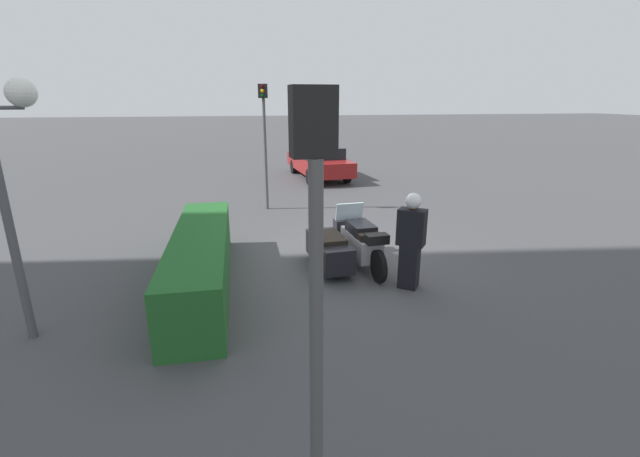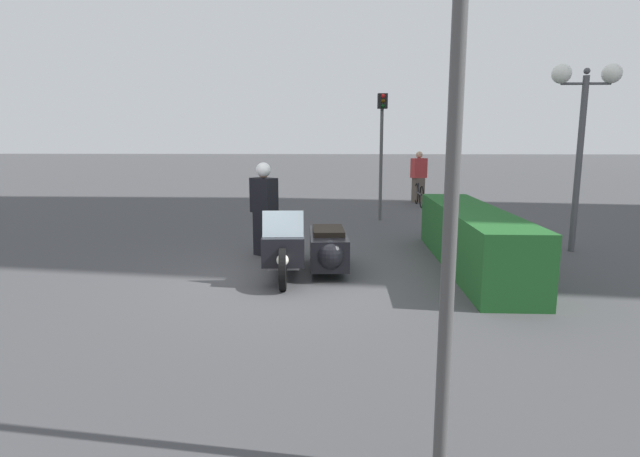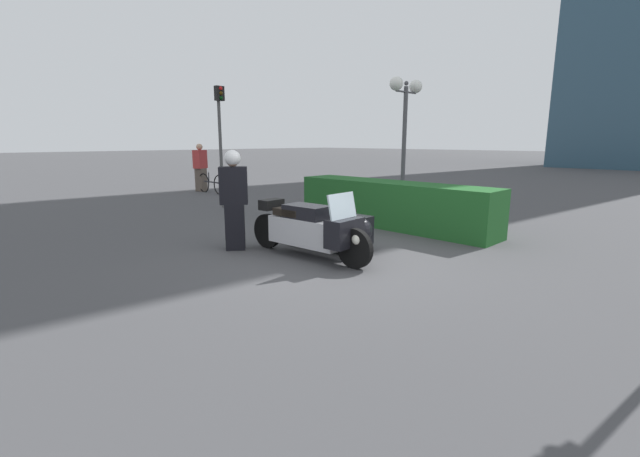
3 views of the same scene
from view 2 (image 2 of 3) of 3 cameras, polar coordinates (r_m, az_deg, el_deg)
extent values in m
plane|color=#424244|center=(7.98, -2.55, -5.86)|extent=(160.00, 160.00, 0.00)
cylinder|color=black|center=(7.37, -4.27, -4.68)|extent=(0.63, 0.15, 0.63)
cylinder|color=black|center=(9.30, -3.76, -1.60)|extent=(0.63, 0.15, 0.63)
cylinder|color=black|center=(8.54, 0.91, -3.10)|extent=(0.50, 0.14, 0.49)
cube|color=#B7B7BC|center=(8.30, -4.00, -2.09)|extent=(1.43, 0.58, 0.45)
cube|color=black|center=(8.24, -4.03, 0.12)|extent=(0.80, 0.51, 0.24)
cube|color=black|center=(8.56, -3.94, 0.35)|extent=(0.59, 0.49, 0.12)
cube|color=black|center=(7.52, -4.23, -2.66)|extent=(0.37, 0.66, 0.44)
cube|color=silver|center=(7.49, -4.25, 0.52)|extent=(0.16, 0.62, 0.40)
sphere|color=white|center=(7.28, -4.30, -3.62)|extent=(0.18, 0.18, 0.18)
cube|color=black|center=(8.44, 0.93, -2.20)|extent=(1.62, 0.72, 0.50)
sphere|color=black|center=(7.78, 1.17, -3.05)|extent=(0.47, 0.48, 0.47)
cube|color=black|center=(8.39, 0.94, -0.26)|extent=(0.90, 0.58, 0.09)
cube|color=black|center=(9.09, -3.83, 1.36)|extent=(0.27, 0.44, 0.18)
cube|color=black|center=(9.67, -6.35, -0.59)|extent=(0.44, 0.45, 0.83)
cube|color=black|center=(9.56, -6.43, 3.80)|extent=(0.53, 0.56, 0.66)
sphere|color=tan|center=(9.52, -6.48, 6.44)|extent=(0.23, 0.23, 0.23)
sphere|color=white|center=(9.52, -6.49, 6.68)|extent=(0.28, 0.28, 0.28)
cube|color=#1E5623|center=(9.08, 16.89, -1.03)|extent=(4.91, 0.95, 1.02)
cylinder|color=#4C4C51|center=(11.00, 27.45, 6.37)|extent=(0.12, 0.12, 3.40)
cylinder|color=#4C4C51|center=(11.04, 28.10, 14.40)|extent=(0.05, 0.93, 0.05)
sphere|color=white|center=(11.27, 30.39, 15.04)|extent=(0.37, 0.37, 0.37)
sphere|color=white|center=(10.88, 25.89, 15.63)|extent=(0.37, 0.37, 0.37)
sphere|color=#4C4C51|center=(11.07, 28.20, 15.58)|extent=(0.12, 0.12, 0.12)
cylinder|color=#4C4C4C|center=(3.11, 14.67, 0.59)|extent=(0.09, 0.09, 3.37)
cylinder|color=#4C4C4C|center=(13.91, 6.98, 7.16)|extent=(0.09, 0.09, 3.04)
cube|color=black|center=(13.88, 7.17, 14.25)|extent=(0.16, 0.27, 0.40)
sphere|color=red|center=(13.82, 7.22, 14.81)|extent=(0.11, 0.11, 0.11)
sphere|color=#462D06|center=(13.81, 7.21, 14.27)|extent=(0.11, 0.11, 0.11)
sphere|color=#07350F|center=(13.80, 7.20, 13.73)|extent=(0.11, 0.11, 0.11)
cube|color=brown|center=(18.35, 11.15, 4.33)|extent=(0.43, 0.46, 0.88)
cube|color=#B23333|center=(18.29, 11.23, 6.79)|extent=(0.49, 0.60, 0.70)
sphere|color=tan|center=(18.27, 11.28, 8.26)|extent=(0.24, 0.24, 0.24)
torus|color=black|center=(16.90, 11.53, 3.54)|extent=(0.74, 0.05, 0.74)
torus|color=black|center=(17.96, 10.97, 3.92)|extent=(0.74, 0.05, 0.74)
cylinder|color=black|center=(17.42, 11.25, 3.96)|extent=(0.98, 0.06, 0.05)
cylinder|color=black|center=(17.56, 11.18, 4.59)|extent=(0.04, 0.04, 0.35)
camera|label=1|loc=(16.36, 8.03, 14.02)|focal=24.00mm
camera|label=3|loc=(6.44, -60.38, 2.91)|focal=24.00mm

